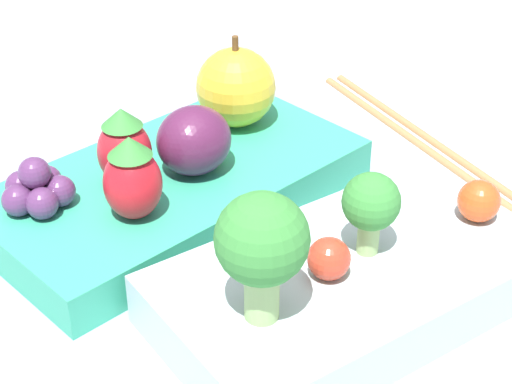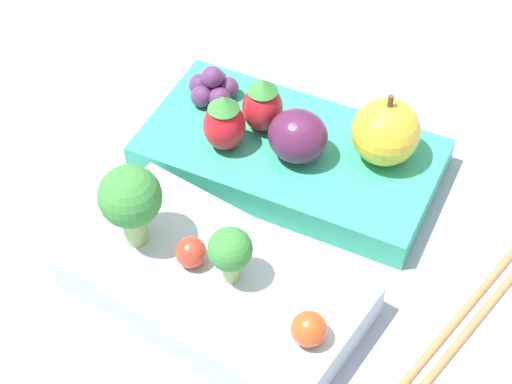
{
  "view_description": "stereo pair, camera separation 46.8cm",
  "coord_description": "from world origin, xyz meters",
  "px_view_note": "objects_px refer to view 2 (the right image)",
  "views": [
    {
      "loc": [
        0.25,
        0.27,
        0.28
      ],
      "look_at": [
        0.0,
        -0.0,
        0.04
      ],
      "focal_mm": 60.0,
      "sensor_mm": 36.0,
      "label": 1
    },
    {
      "loc": [
        -0.17,
        0.34,
        0.46
      ],
      "look_at": [
        0.0,
        -0.0,
        0.04
      ],
      "focal_mm": 60.0,
      "sensor_mm": 36.0,
      "label": 2
    }
  ],
  "objects_px": {
    "strawberry_0": "(263,105)",
    "strawberry_1": "(224,123)",
    "bento_box_fruit": "(290,156)",
    "plum": "(299,137)",
    "cherry_tomato_0": "(309,329)",
    "bento_box_savoury": "(217,286)",
    "cherry_tomato_1": "(191,252)",
    "broccoli_floret_0": "(230,251)",
    "grape_cluster": "(213,87)",
    "broccoli_floret_1": "(130,199)",
    "chopsticks_pair": "(487,294)",
    "apple": "(386,132)"
  },
  "relations": [
    {
      "from": "bento_box_fruit",
      "to": "chopsticks_pair",
      "type": "distance_m",
      "value": 0.17
    },
    {
      "from": "bento_box_fruit",
      "to": "cherry_tomato_1",
      "type": "height_order",
      "value": "cherry_tomato_1"
    },
    {
      "from": "bento_box_savoury",
      "to": "broccoli_floret_1",
      "type": "xyz_separation_m",
      "value": [
        0.06,
        -0.0,
        0.05
      ]
    },
    {
      "from": "broccoli_floret_0",
      "to": "chopsticks_pair",
      "type": "xyz_separation_m",
      "value": [
        -0.15,
        -0.08,
        -0.05
      ]
    },
    {
      "from": "broccoli_floret_0",
      "to": "strawberry_1",
      "type": "relative_size",
      "value": 0.91
    },
    {
      "from": "plum",
      "to": "grape_cluster",
      "type": "distance_m",
      "value": 0.09
    },
    {
      "from": "bento_box_savoury",
      "to": "broccoli_floret_1",
      "type": "distance_m",
      "value": 0.08
    },
    {
      "from": "apple",
      "to": "chopsticks_pair",
      "type": "xyz_separation_m",
      "value": [
        -0.1,
        0.07,
        -0.05
      ]
    },
    {
      "from": "bento_box_fruit",
      "to": "strawberry_1",
      "type": "height_order",
      "value": "strawberry_1"
    },
    {
      "from": "grape_cluster",
      "to": "chopsticks_pair",
      "type": "xyz_separation_m",
      "value": [
        -0.24,
        0.07,
        -0.03
      ]
    },
    {
      "from": "plum",
      "to": "strawberry_1",
      "type": "bearing_deg",
      "value": 15.52
    },
    {
      "from": "broccoli_floret_1",
      "to": "cherry_tomato_1",
      "type": "height_order",
      "value": "broccoli_floret_1"
    },
    {
      "from": "chopsticks_pair",
      "to": "grape_cluster",
      "type": "bearing_deg",
      "value": -15.2
    },
    {
      "from": "bento_box_fruit",
      "to": "plum",
      "type": "bearing_deg",
      "value": 139.59
    },
    {
      "from": "broccoli_floret_0",
      "to": "cherry_tomato_0",
      "type": "relative_size",
      "value": 1.96
    },
    {
      "from": "cherry_tomato_0",
      "to": "chopsticks_pair",
      "type": "xyz_separation_m",
      "value": [
        -0.08,
        -0.1,
        -0.04
      ]
    },
    {
      "from": "chopsticks_pair",
      "to": "broccoli_floret_1",
      "type": "bearing_deg",
      "value": 20.78
    },
    {
      "from": "broccoli_floret_1",
      "to": "grape_cluster",
      "type": "height_order",
      "value": "broccoli_floret_1"
    },
    {
      "from": "bento_box_savoury",
      "to": "apple",
      "type": "relative_size",
      "value": 3.51
    },
    {
      "from": "bento_box_savoury",
      "to": "strawberry_1",
      "type": "relative_size",
      "value": 4.3
    },
    {
      "from": "broccoli_floret_0",
      "to": "strawberry_0",
      "type": "height_order",
      "value": "broccoli_floret_0"
    },
    {
      "from": "broccoli_floret_0",
      "to": "plum",
      "type": "bearing_deg",
      "value": -84.94
    },
    {
      "from": "cherry_tomato_0",
      "to": "strawberry_0",
      "type": "distance_m",
      "value": 0.19
    },
    {
      "from": "apple",
      "to": "strawberry_0",
      "type": "distance_m",
      "value": 0.09
    },
    {
      "from": "strawberry_1",
      "to": "chopsticks_pair",
      "type": "xyz_separation_m",
      "value": [
        -0.21,
        0.02,
        -0.04
      ]
    },
    {
      "from": "broccoli_floret_1",
      "to": "apple",
      "type": "distance_m",
      "value": 0.19
    },
    {
      "from": "cherry_tomato_0",
      "to": "grape_cluster",
      "type": "height_order",
      "value": "grape_cluster"
    },
    {
      "from": "broccoli_floret_0",
      "to": "broccoli_floret_1",
      "type": "bearing_deg",
      "value": 0.75
    },
    {
      "from": "broccoli_floret_1",
      "to": "grape_cluster",
      "type": "distance_m",
      "value": 0.15
    },
    {
      "from": "strawberry_0",
      "to": "strawberry_1",
      "type": "relative_size",
      "value": 0.98
    },
    {
      "from": "bento_box_savoury",
      "to": "cherry_tomato_0",
      "type": "xyz_separation_m",
      "value": [
        -0.07,
        0.02,
        0.02
      ]
    },
    {
      "from": "cherry_tomato_0",
      "to": "bento_box_fruit",
      "type": "bearing_deg",
      "value": -60.68
    },
    {
      "from": "bento_box_savoury",
      "to": "cherry_tomato_1",
      "type": "height_order",
      "value": "cherry_tomato_1"
    },
    {
      "from": "strawberry_0",
      "to": "plum",
      "type": "xyz_separation_m",
      "value": [
        -0.04,
        0.02,
        -0.0
      ]
    },
    {
      "from": "cherry_tomato_0",
      "to": "strawberry_1",
      "type": "bearing_deg",
      "value": -44.92
    },
    {
      "from": "strawberry_1",
      "to": "cherry_tomato_0",
      "type": "bearing_deg",
      "value": 135.08
    },
    {
      "from": "broccoli_floret_0",
      "to": "strawberry_0",
      "type": "distance_m",
      "value": 0.14
    },
    {
      "from": "grape_cluster",
      "to": "plum",
      "type": "bearing_deg",
      "value": 162.4
    },
    {
      "from": "chopsticks_pair",
      "to": "cherry_tomato_1",
      "type": "bearing_deg",
      "value": 25.18
    },
    {
      "from": "broccoli_floret_0",
      "to": "plum",
      "type": "height_order",
      "value": "broccoli_floret_0"
    },
    {
      "from": "bento_box_savoury",
      "to": "cherry_tomato_1",
      "type": "bearing_deg",
      "value": -0.29
    },
    {
      "from": "cherry_tomato_1",
      "to": "apple",
      "type": "bearing_deg",
      "value": -115.7
    },
    {
      "from": "strawberry_0",
      "to": "chopsticks_pair",
      "type": "height_order",
      "value": "strawberry_0"
    },
    {
      "from": "cherry_tomato_1",
      "to": "apple",
      "type": "height_order",
      "value": "apple"
    },
    {
      "from": "broccoli_floret_1",
      "to": "grape_cluster",
      "type": "bearing_deg",
      "value": -80.12
    },
    {
      "from": "strawberry_0",
      "to": "grape_cluster",
      "type": "bearing_deg",
      "value": -13.45
    },
    {
      "from": "cherry_tomato_1",
      "to": "chopsticks_pair",
      "type": "height_order",
      "value": "cherry_tomato_1"
    },
    {
      "from": "chopsticks_pair",
      "to": "plum",
      "type": "bearing_deg",
      "value": -13.88
    },
    {
      "from": "broccoli_floret_1",
      "to": "grape_cluster",
      "type": "relative_size",
      "value": 1.58
    },
    {
      "from": "plum",
      "to": "chopsticks_pair",
      "type": "height_order",
      "value": "plum"
    }
  ]
}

